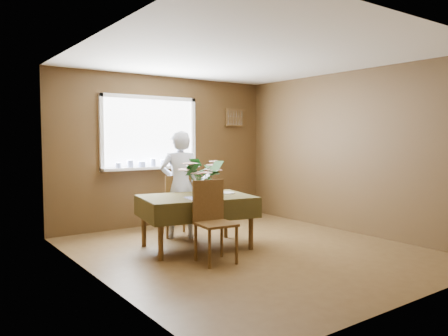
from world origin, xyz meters
TOP-DOWN VIEW (x-y plane):
  - floor at (0.00, 0.00)m, footprint 4.50×4.50m
  - ceiling at (0.00, 0.00)m, footprint 4.50×4.50m
  - wall_back at (0.00, 2.25)m, footprint 4.00×0.00m
  - wall_front at (0.00, -2.25)m, footprint 4.00×0.00m
  - wall_left at (-2.00, 0.00)m, footprint 0.00×4.50m
  - wall_right at (2.00, 0.00)m, footprint 0.00×4.50m
  - window_assembly at (-0.30, 2.19)m, footprint 1.72×0.20m
  - spoon_rack at (1.45, 2.22)m, footprint 0.44×0.05m
  - dining_table at (-0.48, 0.52)m, footprint 1.60×1.23m
  - chair_far at (-0.35, 1.26)m, footprint 0.49×0.49m
  - chair_near at (-0.65, -0.12)m, footprint 0.46×0.46m
  - seated_woman at (-0.35, 1.17)m, footprint 0.68×0.58m
  - flower_bouquet at (-0.51, 0.33)m, footprint 0.54×0.54m
  - side_plate at (-0.01, 0.51)m, footprint 0.30×0.30m
  - table_knife at (-0.40, 0.35)m, footprint 0.10×0.18m

SIDE VIEW (x-z plane):
  - floor at x=0.00m, z-range 0.00..0.00m
  - chair_far at x=-0.35m, z-range 0.04..0.96m
  - chair_near at x=-0.65m, z-range 0.04..1.01m
  - dining_table at x=-0.48m, z-range 0.26..0.97m
  - side_plate at x=-0.01m, z-range 0.70..0.71m
  - table_knife at x=-0.40m, z-range 0.71..0.71m
  - seated_woman at x=-0.35m, z-range 0.00..1.57m
  - flower_bouquet at x=-0.51m, z-range 0.77..1.23m
  - wall_back at x=0.00m, z-range -0.75..3.25m
  - wall_front at x=0.00m, z-range -0.75..3.25m
  - wall_left at x=-2.00m, z-range -1.00..3.50m
  - wall_right at x=2.00m, z-range -1.00..3.50m
  - window_assembly at x=-0.30m, z-range 0.73..1.95m
  - spoon_rack at x=1.45m, z-range 1.69..2.02m
  - ceiling at x=0.00m, z-range 2.50..2.50m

